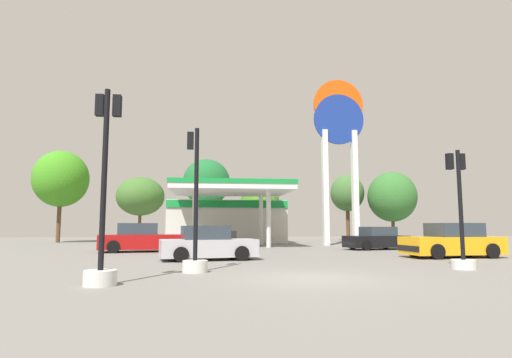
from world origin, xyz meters
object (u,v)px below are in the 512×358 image
at_px(car_0, 140,239).
at_px(tree_2, 206,183).
at_px(station_pole_sign, 339,138).
at_px(tree_0, 61,179).
at_px(tree_4, 347,193).
at_px(traffic_signal_1, 103,225).
at_px(tree_3, 260,201).
at_px(car_1, 377,239).
at_px(car_3, 452,242).
at_px(traffic_signal_2, 461,232).
at_px(tree_1, 140,196).
at_px(tree_5, 392,197).
at_px(car_2, 208,244).
at_px(traffic_signal_0, 195,237).

distance_m(car_0, tree_2, 15.30).
xyz_separation_m(station_pole_sign, tree_2, (-10.28, 7.65, -2.80)).
xyz_separation_m(tree_0, tree_4, (26.90, 1.39, -0.95)).
distance_m(traffic_signal_1, tree_0, 30.15).
distance_m(station_pole_sign, tree_3, 10.47).
relative_size(car_1, car_3, 0.91).
xyz_separation_m(station_pole_sign, tree_3, (-5.25, 7.89, -4.45)).
bearing_deg(tree_3, traffic_signal_2, -81.40).
height_order(tree_1, tree_5, tree_5).
bearing_deg(car_1, car_3, -82.59).
xyz_separation_m(tree_2, tree_4, (13.96, 1.51, -0.77)).
distance_m(car_0, car_2, 7.29).
distance_m(car_2, tree_4, 26.11).
height_order(car_1, tree_2, tree_2).
xyz_separation_m(car_3, traffic_signal_1, (-14.06, -7.71, 0.77)).
relative_size(traffic_signal_0, tree_5, 0.70).
bearing_deg(tree_4, car_2, -122.32).
xyz_separation_m(car_0, tree_4, (17.63, 15.60, 3.95)).
xyz_separation_m(traffic_signal_1, tree_5, (20.35, 27.68, 2.76)).
height_order(car_1, tree_1, tree_1).
height_order(car_3, tree_3, tree_3).
bearing_deg(traffic_signal_1, tree_1, 97.01).
relative_size(car_2, traffic_signal_1, 0.87).
relative_size(tree_4, tree_5, 0.98).
height_order(tree_2, tree_3, tree_2).
height_order(traffic_signal_0, tree_4, tree_4).
bearing_deg(car_1, traffic_signal_1, -132.33).
height_order(car_0, car_2, car_0).
relative_size(car_0, tree_3, 0.89).
height_order(tree_0, tree_5, tree_0).
bearing_deg(traffic_signal_1, tree_3, 75.03).
xyz_separation_m(car_1, tree_4, (3.27, 14.90, 4.05)).
relative_size(car_0, tree_0, 0.58).
height_order(car_2, tree_1, tree_1).
relative_size(traffic_signal_0, tree_2, 0.61).
xyz_separation_m(traffic_signal_1, tree_2, (2.49, 27.86, 3.96)).
bearing_deg(tree_0, tree_2, -0.54).
relative_size(tree_2, tree_5, 1.14).
bearing_deg(station_pole_sign, traffic_signal_0, -121.08).
distance_m(car_2, tree_1, 21.20).
distance_m(car_2, traffic_signal_0, 4.88).
relative_size(traffic_signal_1, tree_4, 0.77).
bearing_deg(car_3, tree_2, 119.86).
bearing_deg(tree_2, tree_1, -177.38).
height_order(car_2, traffic_signal_2, traffic_signal_2).
xyz_separation_m(car_3, tree_2, (-11.57, 20.15, 4.73)).
xyz_separation_m(traffic_signal_0, traffic_signal_2, (9.13, -0.04, 0.16)).
xyz_separation_m(tree_0, tree_2, (12.94, -0.12, -0.19)).
height_order(car_1, car_3, car_3).
bearing_deg(tree_4, tree_1, -174.87).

